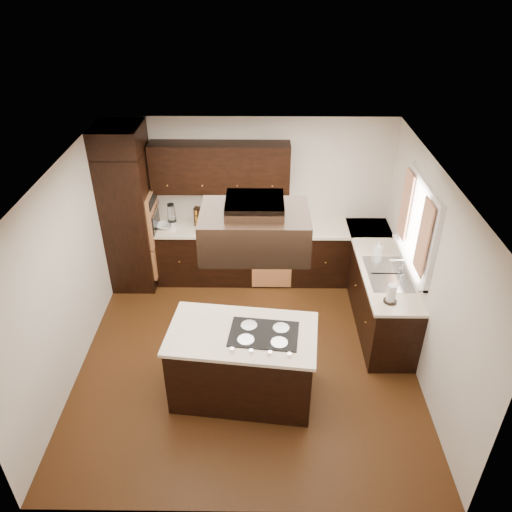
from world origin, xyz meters
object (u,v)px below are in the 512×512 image
Objects in this scene: oven_column at (130,221)px; island at (243,365)px; range_hood at (255,231)px; spice_rack at (206,217)px.

oven_column is 1.34× the size of island.
range_hood reaches higher than island.
oven_column is at bearing 133.38° from island.
island is at bearing -155.22° from range_hood.
spice_rack is (-0.62, 2.42, 0.63)m from island.
oven_column reaches higher than spice_rack.
island is (1.74, -2.32, -0.62)m from oven_column.
range_hood is at bearing -58.62° from spice_rack.
range_hood reaches higher than oven_column.
oven_column is 1.12m from spice_rack.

